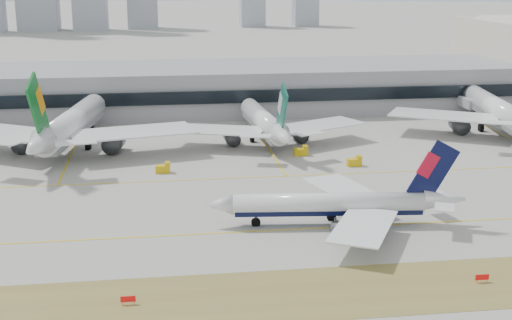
{
  "coord_description": "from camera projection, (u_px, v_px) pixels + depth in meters",
  "views": [
    {
      "loc": [
        -15.91,
        -128.23,
        47.38
      ],
      "look_at": [
        4.64,
        18.0,
        7.5
      ],
      "focal_mm": 50.0,
      "sensor_mm": 36.0,
      "label": 1
    }
  ],
  "objects": [
    {
      "name": "gse_extra",
      "position": [
        355.0,
        162.0,
        176.09
      ],
      "size": [
        3.55,
        2.0,
        2.6
      ],
      "color": "gold",
      "rests_on": "ground"
    },
    {
      "name": "gse_c",
      "position": [
        301.0,
        151.0,
        186.01
      ],
      "size": [
        3.55,
        2.0,
        2.6
      ],
      "color": "gold",
      "rests_on": "ground"
    },
    {
      "name": "hold_sign_right",
      "position": [
        482.0,
        277.0,
        110.71
      ],
      "size": [
        2.2,
        0.15,
        1.35
      ],
      "color": "red",
      "rests_on": "ground"
    },
    {
      "name": "taxiing_airliner",
      "position": [
        338.0,
        205.0,
        134.81
      ],
      "size": [
        49.91,
        43.15,
        16.76
      ],
      "rotation": [
        0.0,
        0.0,
        3.04
      ],
      "color": "white",
      "rests_on": "ground"
    },
    {
      "name": "terminal",
      "position": [
        204.0,
        88.0,
        244.91
      ],
      "size": [
        280.0,
        43.1,
        15.0
      ],
      "color": "gray",
      "rests_on": "ground"
    },
    {
      "name": "widebody_cathay",
      "position": [
        265.0,
        123.0,
        198.97
      ],
      "size": [
        57.1,
        55.94,
        20.39
      ],
      "rotation": [
        0.0,
        0.0,
        1.64
      ],
      "color": "white",
      "rests_on": "ground"
    },
    {
      "name": "hold_sign_left",
      "position": [
        128.0,
        299.0,
        103.41
      ],
      "size": [
        2.2,
        0.15,
        1.35
      ],
      "color": "red",
      "rests_on": "ground"
    },
    {
      "name": "gse_b",
      "position": [
        163.0,
        168.0,
        170.23
      ],
      "size": [
        3.55,
        2.0,
        2.6
      ],
      "color": "gold",
      "rests_on": "ground"
    },
    {
      "name": "widebody_china_air",
      "position": [
        497.0,
        111.0,
        211.01
      ],
      "size": [
        66.53,
        65.71,
        23.96
      ],
      "rotation": [
        0.0,
        0.0,
        1.42
      ],
      "color": "white",
      "rests_on": "ground"
    },
    {
      "name": "ground",
      "position": [
        245.0,
        223.0,
        137.08
      ],
      "size": [
        3000.0,
        3000.0,
        0.0
      ],
      "primitive_type": "plane",
      "color": "gray",
      "rests_on": "ground"
    },
    {
      "name": "widebody_eva",
      "position": [
        70.0,
        126.0,
        189.51
      ],
      "size": [
        69.67,
        68.9,
        25.14
      ],
      "rotation": [
        0.0,
        0.0,
        1.41
      ],
      "color": "white",
      "rests_on": "ground"
    }
  ]
}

